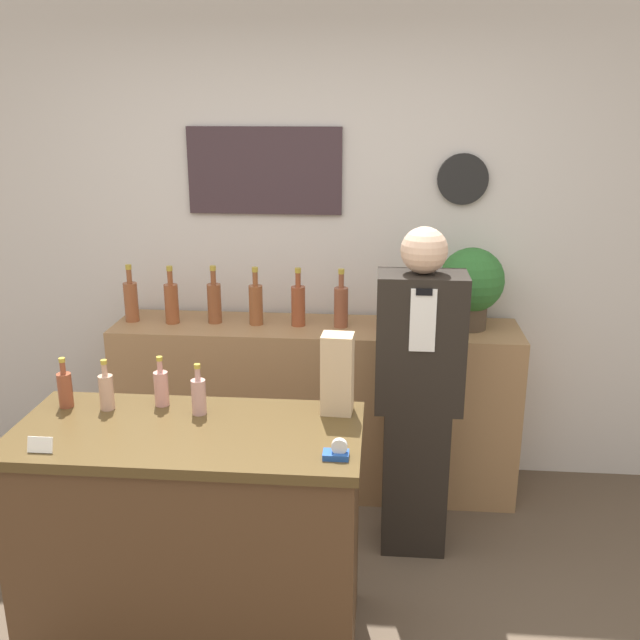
{
  "coord_description": "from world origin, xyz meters",
  "views": [
    {
      "loc": [
        0.43,
        -1.9,
        2.1
      ],
      "look_at": [
        0.17,
        1.1,
        1.17
      ],
      "focal_mm": 40.0,
      "sensor_mm": 36.0,
      "label": 1
    }
  ],
  "objects_px": {
    "paper_bag": "(337,374)",
    "potted_plant": "(471,283)",
    "tape_dispenser": "(337,452)",
    "shopkeeper": "(418,396)"
  },
  "relations": [
    {
      "from": "potted_plant",
      "to": "tape_dispenser",
      "type": "relative_size",
      "value": 4.79
    },
    {
      "from": "paper_bag",
      "to": "potted_plant",
      "type": "bearing_deg",
      "value": 59.37
    },
    {
      "from": "potted_plant",
      "to": "tape_dispenser",
      "type": "xyz_separation_m",
      "value": [
        -0.61,
        -1.44,
        -0.25
      ]
    },
    {
      "from": "potted_plant",
      "to": "paper_bag",
      "type": "bearing_deg",
      "value": -120.63
    },
    {
      "from": "tape_dispenser",
      "to": "shopkeeper",
      "type": "bearing_deg",
      "value": 69.91
    },
    {
      "from": "potted_plant",
      "to": "paper_bag",
      "type": "distance_m",
      "value": 1.24
    },
    {
      "from": "shopkeeper",
      "to": "tape_dispenser",
      "type": "relative_size",
      "value": 17.55
    },
    {
      "from": "shopkeeper",
      "to": "potted_plant",
      "type": "bearing_deg",
      "value": 63.25
    },
    {
      "from": "potted_plant",
      "to": "shopkeeper",
      "type": "bearing_deg",
      "value": -116.75
    },
    {
      "from": "paper_bag",
      "to": "shopkeeper",
      "type": "bearing_deg",
      "value": 55.28
    }
  ]
}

